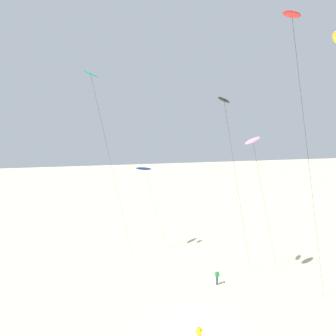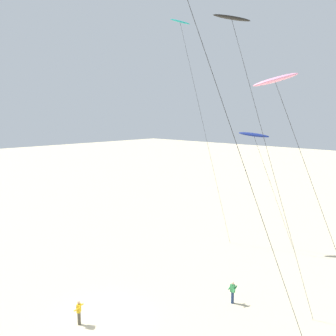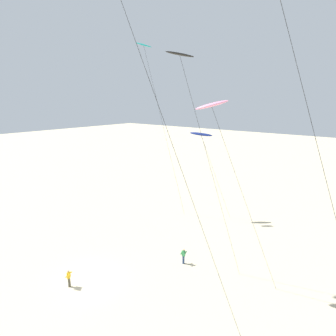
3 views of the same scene
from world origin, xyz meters
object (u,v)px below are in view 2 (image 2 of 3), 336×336
Objects in this scene: kite_flyer_nearest at (233,292)px; kite_flyer_middle at (79,312)px; kite_pink at (276,82)px; kite_black at (234,25)px; kite_navy at (254,135)px; kite_teal at (182,29)px.

kite_flyer_nearest is 1.00× the size of kite_flyer_middle.
kite_pink reaches higher than kite_flyer_nearest.
kite_black reaches higher than kite_navy.
kite_pink is at bearing 42.66° from kite_flyer_middle.
kite_navy is (-5.77, 12.64, -7.93)m from kite_black.
kite_pink is 0.81× the size of kite_black.
kite_flyer_nearest is at bearing 58.65° from kite_flyer_middle.
kite_navy is at bearing 114.56° from kite_black.
kite_flyer_middle is at bearing -69.17° from kite_teal.
kite_flyer_middle is (-5.78, -9.48, 0.00)m from kite_flyer_nearest.
kite_flyer_middle is at bearing -124.40° from kite_black.
kite_flyer_middle is (-0.11, -21.24, -10.84)m from kite_navy.
kite_navy reaches higher than kite_flyer_nearest.
kite_pink is 0.69× the size of kite_teal.
kite_black reaches higher than kite_flyer_nearest.
kite_pink is 19.47m from kite_flyer_middle.
kite_navy is 7.33× the size of kite_flyer_nearest.
kite_teal is 1.95× the size of kite_navy.
kite_teal is 26.40m from kite_flyer_nearest.
kite_black is 12.25× the size of kite_flyer_middle.
kite_teal reaches higher than kite_flyer_middle.
kite_navy is 23.84m from kite_flyer_middle.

